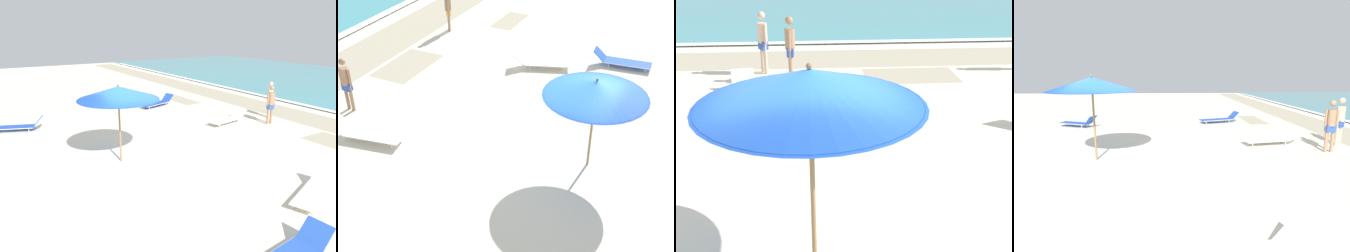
% 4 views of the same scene
% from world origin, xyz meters
% --- Properties ---
extents(ground_plane, '(60.00, 60.00, 0.16)m').
position_xyz_m(ground_plane, '(0.00, 0.01, -0.08)').
color(ground_plane, beige).
extents(beach_umbrella, '(2.60, 2.60, 2.57)m').
position_xyz_m(beach_umbrella, '(0.06, -0.60, 2.29)').
color(beach_umbrella, '#9E7547').
rests_on(beach_umbrella, ground_plane).
extents(sun_lounger_beside_umbrella, '(1.20, 2.24, 0.56)m').
position_xyz_m(sun_lounger_beside_umbrella, '(-6.19, 4.34, 0.21)').
color(sun_lounger_beside_umbrella, blue).
rests_on(sun_lounger_beside_umbrella, ground_plane).
extents(sun_lounger_near_water_left, '(1.27, 2.07, 0.60)m').
position_xyz_m(sun_lounger_near_water_left, '(-5.27, -2.97, 0.22)').
color(sun_lounger_near_water_left, blue).
rests_on(sun_lounger_near_water_left, ground_plane).
extents(sun_lounger_near_water_right, '(0.96, 2.20, 0.53)m').
position_xyz_m(sun_lounger_near_water_right, '(-1.53, 5.46, 0.21)').
color(sun_lounger_near_water_right, white).
rests_on(sun_lounger_near_water_right, ground_plane).
extents(beachgoer_wading_adult, '(0.27, 0.45, 1.76)m').
position_xyz_m(beachgoer_wading_adult, '(-0.46, 6.99, 1.00)').
color(beachgoer_wading_adult, '#A37A5B').
rests_on(beachgoer_wading_adult, ground_plane).
extents(beachgoer_shoreline_child, '(0.31, 0.40, 1.76)m').
position_xyz_m(beachgoer_shoreline_child, '(-1.26, 7.83, 1.00)').
color(beachgoer_shoreline_child, beige).
rests_on(beachgoer_shoreline_child, ground_plane).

